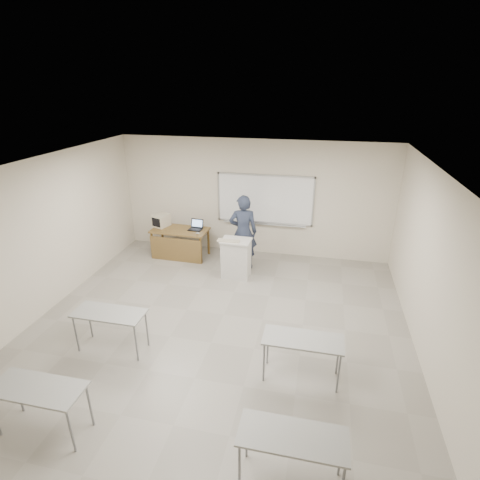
% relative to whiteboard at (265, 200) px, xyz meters
% --- Properties ---
extents(floor, '(7.00, 8.00, 0.01)m').
position_rel_whiteboard_xyz_m(floor, '(-0.30, -3.97, -1.49)').
color(floor, gray).
rests_on(floor, ground).
extents(whiteboard, '(2.48, 0.10, 1.31)m').
position_rel_whiteboard_xyz_m(whiteboard, '(0.00, 0.00, 0.00)').
color(whiteboard, white).
rests_on(whiteboard, floor).
extents(student_desks, '(4.40, 2.20, 0.73)m').
position_rel_whiteboard_xyz_m(student_desks, '(-0.30, -5.32, -0.81)').
color(student_desks, gray).
rests_on(student_desks, floor).
extents(instructor_desk, '(1.45, 0.72, 0.75)m').
position_rel_whiteboard_xyz_m(instructor_desk, '(-2.10, -0.78, -0.93)').
color(instructor_desk, brown).
rests_on(instructor_desk, floor).
extents(podium, '(0.67, 0.49, 0.94)m').
position_rel_whiteboard_xyz_m(podium, '(-0.42, -1.47, -1.01)').
color(podium, silver).
rests_on(podium, floor).
extents(crt_monitor, '(0.35, 0.40, 0.33)m').
position_rel_whiteboard_xyz_m(crt_monitor, '(-2.65, -0.54, -0.57)').
color(crt_monitor, '#B9AF95').
rests_on(crt_monitor, instructor_desk).
extents(laptop, '(0.33, 0.31, 0.25)m').
position_rel_whiteboard_xyz_m(laptop, '(-1.70, -0.57, -0.67)').
color(laptop, black).
rests_on(laptop, instructor_desk).
extents(mouse, '(0.12, 0.10, 0.04)m').
position_rel_whiteboard_xyz_m(mouse, '(-1.55, -0.87, -0.71)').
color(mouse, '#9C9EA4').
rests_on(mouse, instructor_desk).
extents(keyboard, '(0.50, 0.17, 0.03)m').
position_rel_whiteboard_xyz_m(keyboard, '(-0.57, -1.59, -0.53)').
color(keyboard, '#B9AF95').
rests_on(keyboard, podium).
extents(presenter, '(0.75, 0.57, 1.85)m').
position_rel_whiteboard_xyz_m(presenter, '(-0.37, -0.94, -0.55)').
color(presenter, black).
rests_on(presenter, floor).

